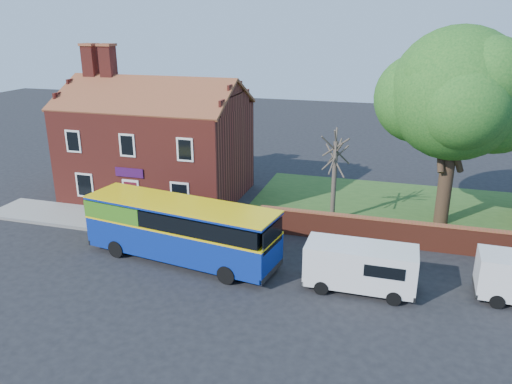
% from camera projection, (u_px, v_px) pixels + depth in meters
% --- Properties ---
extents(ground, '(120.00, 120.00, 0.00)m').
position_uv_depth(ground, '(183.00, 280.00, 24.58)').
color(ground, black).
rests_on(ground, ground).
extents(pavement, '(18.00, 3.50, 0.12)m').
position_uv_depth(pavement, '(119.00, 221.00, 31.65)').
color(pavement, gray).
rests_on(pavement, ground).
extents(kerb, '(18.00, 0.15, 0.14)m').
position_uv_depth(kerb, '(104.00, 232.00, 30.06)').
color(kerb, slate).
rests_on(kerb, ground).
extents(grass_strip, '(26.00, 12.00, 0.04)m').
position_uv_depth(grass_strip, '(446.00, 214.00, 32.89)').
color(grass_strip, '#426B28').
rests_on(grass_strip, ground).
extents(shop_building, '(12.30, 8.13, 10.50)m').
position_uv_depth(shop_building, '(157.00, 149.00, 35.78)').
color(shop_building, maroon).
rests_on(shop_building, ground).
extents(boundary_wall, '(22.00, 0.38, 1.60)m').
position_uv_depth(boundary_wall, '(454.00, 239.00, 27.19)').
color(boundary_wall, maroon).
rests_on(boundary_wall, ground).
extents(bus, '(10.86, 4.29, 3.22)m').
position_uv_depth(bus, '(175.00, 227.00, 26.25)').
color(bus, navy).
rests_on(bus, ground).
extents(van_near, '(5.13, 2.16, 2.25)m').
position_uv_depth(van_near, '(361.00, 266.00, 23.33)').
color(van_near, silver).
rests_on(van_near, ground).
extents(large_tree, '(9.82, 7.77, 11.98)m').
position_uv_depth(large_tree, '(458.00, 98.00, 29.19)').
color(large_tree, black).
rests_on(large_tree, ground).
extents(bare_tree, '(2.12, 2.53, 5.67)m').
position_uv_depth(bare_tree, '(334.00, 177.00, 30.95)').
color(bare_tree, '#4C4238').
rests_on(bare_tree, ground).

